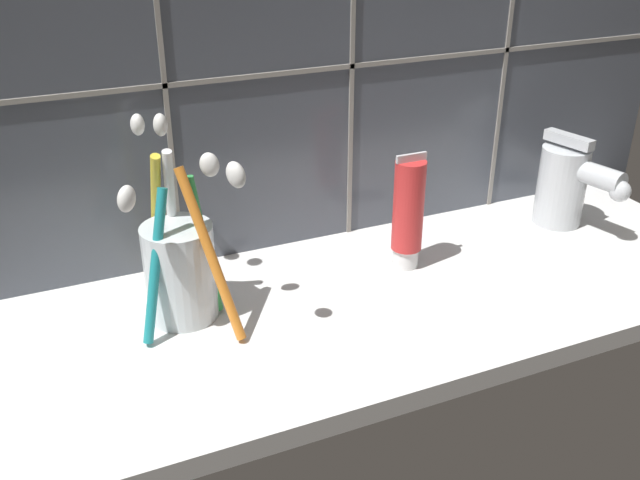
# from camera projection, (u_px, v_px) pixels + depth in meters

# --- Properties ---
(sink_counter) EXTENTS (0.79, 0.29, 0.02)m
(sink_counter) POSITION_uv_depth(u_px,v_px,m) (391.00, 300.00, 0.72)
(sink_counter) COLOR white
(sink_counter) RESTS_ON ground
(toothbrush_cup) EXTENTS (0.11, 0.17, 0.18)m
(toothbrush_cup) POSITION_uv_depth(u_px,v_px,m) (180.00, 263.00, 0.65)
(toothbrush_cup) COLOR silver
(toothbrush_cup) RESTS_ON sink_counter
(toothpaste_tube) EXTENTS (0.03, 0.03, 0.13)m
(toothpaste_tube) POSITION_uv_depth(u_px,v_px,m) (408.00, 213.00, 0.74)
(toothpaste_tube) COLOR white
(toothpaste_tube) RESTS_ON sink_counter
(sink_faucet) EXTENTS (0.06, 0.11, 0.11)m
(sink_faucet) POSITION_uv_depth(u_px,v_px,m) (567.00, 183.00, 0.83)
(sink_faucet) COLOR silver
(sink_faucet) RESTS_ON sink_counter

